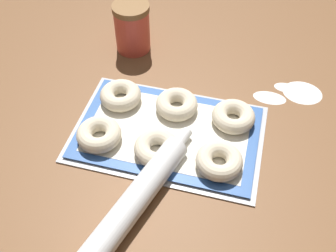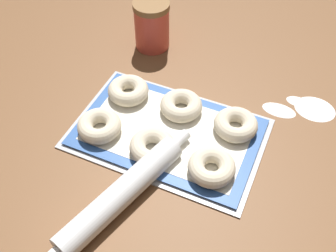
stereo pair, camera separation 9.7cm
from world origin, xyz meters
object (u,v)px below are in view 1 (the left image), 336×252
at_px(bagel_back_left, 121,95).
at_px(flour_canister, 132,27).
at_px(baking_tray, 168,133).
at_px(rolling_pin, 136,199).
at_px(bagel_front_right, 219,161).
at_px(bagel_back_right, 233,117).
at_px(bagel_front_center, 157,148).
at_px(bagel_front_left, 99,134).
at_px(bagel_back_center, 177,104).

xyz_separation_m(bagel_back_left, flour_canister, (-0.04, 0.23, 0.04)).
bearing_deg(flour_canister, baking_tray, -58.45).
bearing_deg(rolling_pin, bagel_front_right, 42.58).
xyz_separation_m(baking_tray, bagel_back_right, (0.14, 0.07, 0.03)).
distance_m(bagel_back_left, rolling_pin, 0.30).
distance_m(bagel_front_center, bagel_back_left, 0.19).
height_order(bagel_front_right, rolling_pin, rolling_pin).
xyz_separation_m(bagel_front_center, flour_canister, (-0.17, 0.36, 0.04)).
bearing_deg(rolling_pin, baking_tray, 86.06).
bearing_deg(bagel_front_left, bagel_front_center, -2.00).
relative_size(bagel_front_center, bagel_front_right, 1.00).
bearing_deg(bagel_back_right, rolling_pin, -120.03).
height_order(bagel_front_center, bagel_front_right, same).
xyz_separation_m(baking_tray, rolling_pin, (-0.01, -0.20, 0.02)).
height_order(bagel_front_left, bagel_back_right, same).
xyz_separation_m(bagel_front_left, bagel_back_left, (0.01, 0.13, 0.00)).
xyz_separation_m(bagel_front_left, flour_canister, (-0.03, 0.36, 0.04)).
height_order(bagel_front_left, bagel_front_right, same).
bearing_deg(bagel_front_right, bagel_back_right, 85.58).
relative_size(flour_canister, rolling_pin, 0.34).
relative_size(bagel_back_left, bagel_back_right, 1.00).
bearing_deg(flour_canister, bagel_back_right, -34.98).
bearing_deg(bagel_back_left, rolling_pin, -65.04).
relative_size(bagel_back_left, bagel_back_center, 1.00).
distance_m(baking_tray, bagel_back_right, 0.16).
height_order(bagel_back_center, bagel_back_right, same).
bearing_deg(rolling_pin, flour_canister, 108.54).
xyz_separation_m(bagel_back_left, bagel_back_right, (0.28, 0.00, 0.00)).
relative_size(baking_tray, rolling_pin, 1.09).
relative_size(bagel_front_center, rolling_pin, 0.25).
bearing_deg(bagel_back_center, baking_tray, -92.07).
bearing_deg(bagel_front_left, bagel_back_center, 42.76).
distance_m(bagel_back_right, rolling_pin, 0.31).
bearing_deg(flour_canister, bagel_front_right, -49.24).
relative_size(baking_tray, bagel_back_center, 4.32).
height_order(bagel_front_center, rolling_pin, rolling_pin).
relative_size(bagel_front_right, flour_canister, 0.73).
bearing_deg(bagel_front_left, flour_canister, 95.52).
bearing_deg(bagel_back_right, bagel_front_left, -155.37).
xyz_separation_m(bagel_front_right, bagel_back_center, (-0.13, 0.14, 0.00)).
relative_size(bagel_back_center, flour_canister, 0.73).
bearing_deg(flour_canister, bagel_front_center, -64.48).
bearing_deg(rolling_pin, bagel_back_left, 114.96).
distance_m(baking_tray, bagel_back_center, 0.08).
height_order(bagel_front_left, bagel_back_left, same).
height_order(bagel_back_center, flour_canister, flour_canister).
relative_size(baking_tray, bagel_front_left, 4.32).
xyz_separation_m(bagel_back_center, flour_canister, (-0.18, 0.22, 0.04)).
distance_m(flour_canister, rolling_pin, 0.52).
height_order(bagel_back_left, flour_canister, flour_canister).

